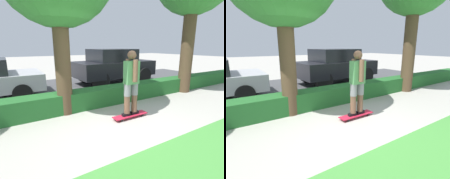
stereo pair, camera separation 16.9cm
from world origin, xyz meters
TOP-DOWN VIEW (x-y plane):
  - ground_plane at (0.00, 0.00)m, footprint 60.00×60.00m
  - street_asphalt at (0.00, 4.20)m, footprint 17.56×5.00m
  - hedge_row at (0.00, 1.60)m, footprint 17.56×0.60m
  - skateboard at (0.60, 0.29)m, footprint 0.96×0.24m
  - skater_person at (0.60, 0.29)m, footprint 0.49×0.41m
  - parked_car_middle at (2.53, 4.21)m, footprint 3.91×2.02m

SIDE VIEW (x-z plane):
  - ground_plane at x=0.00m, z-range 0.00..0.00m
  - street_asphalt at x=0.00m, z-range 0.00..0.01m
  - skateboard at x=0.60m, z-range 0.03..0.11m
  - hedge_row at x=0.00m, z-range 0.00..0.53m
  - parked_car_middle at x=2.53m, z-range 0.04..1.68m
  - skater_person at x=0.60m, z-range 0.13..1.74m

